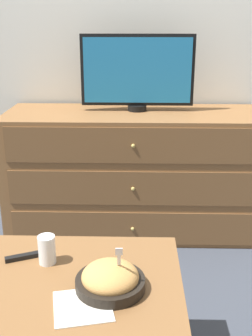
{
  "coord_description": "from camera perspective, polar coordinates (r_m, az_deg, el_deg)",
  "views": [
    {
      "loc": [
        -0.06,
        -2.95,
        1.36
      ],
      "look_at": [
        -0.1,
        -1.34,
        0.79
      ],
      "focal_mm": 45.0,
      "sensor_mm": 36.0,
      "label": 1
    }
  ],
  "objects": [
    {
      "name": "wall_back",
      "position": [
        2.97,
        2.73,
        18.31
      ],
      "size": [
        12.0,
        0.05,
        2.6
      ],
      "color": "silver",
      "rests_on": "ground_plane"
    },
    {
      "name": "takeout_bowl",
      "position": [
        1.48,
        -2.15,
        -14.83
      ],
      "size": [
        0.24,
        0.24,
        0.18
      ],
      "color": "black",
      "rests_on": "coffee_table"
    },
    {
      "name": "coffee_table",
      "position": [
        1.6,
        -6.73,
        -17.05
      ],
      "size": [
        0.75,
        0.62,
        0.49
      ],
      "color": "brown",
      "rests_on": "ground_plane"
    },
    {
      "name": "tv",
      "position": [
        2.7,
        1.56,
        12.93
      ],
      "size": [
        0.71,
        0.12,
        0.47
      ],
      "color": "black",
      "rests_on": "dresser"
    },
    {
      "name": "drink_cup",
      "position": [
        1.63,
        -10.65,
        -11.02
      ],
      "size": [
        0.07,
        0.07,
        0.11
      ],
      "color": "beige",
      "rests_on": "coffee_table"
    },
    {
      "name": "dresser",
      "position": [
        2.8,
        1.01,
        -0.55
      ],
      "size": [
        1.64,
        0.6,
        0.8
      ],
      "color": "brown",
      "rests_on": "ground_plane"
    },
    {
      "name": "napkin",
      "position": [
        1.42,
        -5.89,
        -18.12
      ],
      "size": [
        0.22,
        0.22,
        0.0
      ],
      "color": "silver",
      "rests_on": "coffee_table"
    },
    {
      "name": "remote_control",
      "position": [
        1.7,
        -13.55,
        -11.57
      ],
      "size": [
        0.15,
        0.08,
        0.02
      ],
      "color": "black",
      "rests_on": "coffee_table"
    },
    {
      "name": "ground_plane",
      "position": [
        3.25,
        2.37,
        -5.29
      ],
      "size": [
        12.0,
        12.0,
        0.0
      ],
      "primitive_type": "plane",
      "color": "#383D47"
    }
  ]
}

